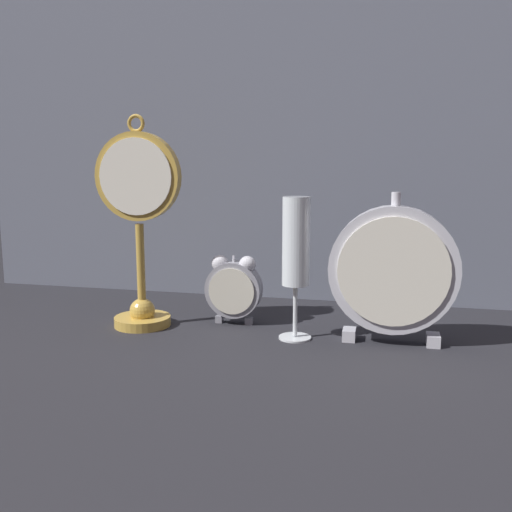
{
  "coord_description": "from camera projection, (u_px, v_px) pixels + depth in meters",
  "views": [
    {
      "loc": [
        0.2,
        -0.81,
        0.28
      ],
      "look_at": [
        0.0,
        0.08,
        0.13
      ],
      "focal_mm": 40.0,
      "sensor_mm": 36.0,
      "label": 1
    }
  ],
  "objects": [
    {
      "name": "ground_plane",
      "position": [
        244.0,
        347.0,
        0.87
      ],
      "size": [
        4.0,
        4.0,
        0.0
      ],
      "primitive_type": "plane",
      "color": "#232328"
    },
    {
      "name": "fabric_backdrop_drape",
      "position": [
        284.0,
        108.0,
        1.12
      ],
      "size": [
        1.31,
        0.01,
        0.76
      ],
      "primitive_type": "cube",
      "color": "slate",
      "rests_on": "ground_plane"
    },
    {
      "name": "pocket_watch_on_stand",
      "position": [
        139.0,
        226.0,
        0.95
      ],
      "size": [
        0.15,
        0.1,
        0.35
      ],
      "color": "gold",
      "rests_on": "ground_plane"
    },
    {
      "name": "alarm_clock_twin_bell",
      "position": [
        234.0,
        286.0,
        0.98
      ],
      "size": [
        0.1,
        0.03,
        0.12
      ],
      "color": "gray",
      "rests_on": "ground_plane"
    },
    {
      "name": "mantel_clock_silver",
      "position": [
        393.0,
        271.0,
        0.87
      ],
      "size": [
        0.2,
        0.04,
        0.23
      ],
      "color": "silver",
      "rests_on": "ground_plane"
    },
    {
      "name": "champagne_flute",
      "position": [
        296.0,
        251.0,
        0.88
      ],
      "size": [
        0.05,
        0.05,
        0.23
      ],
      "color": "silver",
      "rests_on": "ground_plane"
    }
  ]
}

